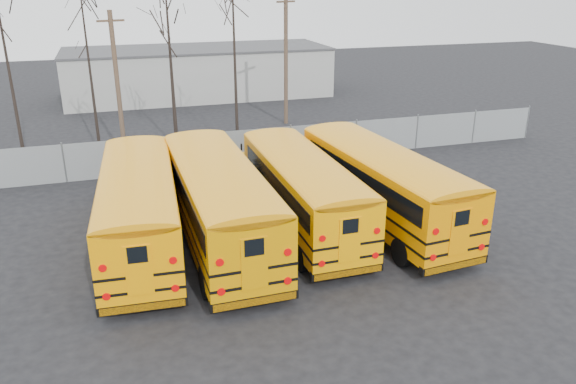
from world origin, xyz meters
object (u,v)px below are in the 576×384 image
object	(u,v)px
bus_b	(218,195)
bus_d	(379,179)
bus_c	(301,185)
utility_pole_right	(286,59)
utility_pole_left	(118,86)
bus_a	(139,201)

from	to	relation	value
bus_b	bus_d	world-z (taller)	bus_b
bus_c	bus_d	distance (m)	3.32
utility_pole_right	bus_c	bearing A→B (deg)	-130.20
utility_pole_left	utility_pole_right	distance (m)	12.49
bus_a	bus_b	distance (m)	2.97
bus_b	utility_pole_left	xyz separation A→B (m)	(-3.12, 12.16, 2.21)
bus_b	utility_pole_right	size ratio (longest dim) A/B	1.38
utility_pole_left	bus_a	bearing A→B (deg)	-104.38
utility_pole_left	bus_d	bearing A→B (deg)	-66.21
bus_b	bus_d	bearing A→B (deg)	-0.86
utility_pole_left	utility_pole_right	size ratio (longest dim) A/B	0.93
bus_b	bus_a	bearing A→B (deg)	169.30
bus_c	utility_pole_left	size ratio (longest dim) A/B	1.39
bus_a	bus_c	size ratio (longest dim) A/B	1.04
bus_a	bus_c	bearing A→B (deg)	3.33
bus_b	utility_pole_left	distance (m)	12.75
bus_b	utility_pole_right	xyz separation A→B (m)	(8.16, 17.51, 2.54)
bus_a	bus_b	bearing A→B (deg)	-6.41
bus_d	utility_pole_right	bearing A→B (deg)	80.54
bus_d	utility_pole_right	world-z (taller)	utility_pole_right
bus_a	utility_pole_left	distance (m)	11.87
bus_a	bus_d	bearing A→B (deg)	0.44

